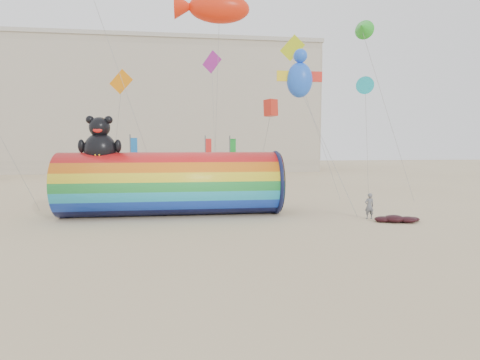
{
  "coord_description": "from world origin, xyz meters",
  "views": [
    {
      "loc": [
        -2.06,
        -18.75,
        4.34
      ],
      "look_at": [
        0.5,
        1.5,
        2.4
      ],
      "focal_mm": 28.0,
      "sensor_mm": 36.0,
      "label": 1
    }
  ],
  "objects": [
    {
      "name": "windsock_assembly",
      "position": [
        -3.35,
        4.52,
        2.03
      ],
      "size": [
        13.31,
        4.05,
        6.13
      ],
      "color": "red",
      "rests_on": "ground"
    },
    {
      "name": "flying_kites",
      "position": [
        0.95,
        5.23,
        11.89
      ],
      "size": [
        24.67,
        13.51,
        10.2
      ],
      "color": "blue",
      "rests_on": "ground"
    },
    {
      "name": "fabric_bundle",
      "position": [
        9.29,
        0.66,
        0.17
      ],
      "size": [
        2.62,
        1.35,
        0.41
      ],
      "color": "#360910",
      "rests_on": "ground"
    },
    {
      "name": "ground",
      "position": [
        0.0,
        0.0,
        0.0
      ],
      "size": [
        160.0,
        160.0,
        0.0
      ],
      "primitive_type": "plane",
      "color": "#CCB58C",
      "rests_on": "ground"
    },
    {
      "name": "festival_banners",
      "position": [
        -1.98,
        16.39,
        2.64
      ],
      "size": [
        9.52,
        3.72,
        5.2
      ],
      "color": "#59595E",
      "rests_on": "ground"
    },
    {
      "name": "hotel_building",
      "position": [
        -12.0,
        45.95,
        10.31
      ],
      "size": [
        60.4,
        15.4,
        20.6
      ],
      "color": "#B7AD99",
      "rests_on": "ground"
    },
    {
      "name": "kite_handler",
      "position": [
        8.15,
        1.72,
        0.76
      ],
      "size": [
        0.56,
        0.38,
        1.51
      ],
      "primitive_type": "imported",
      "rotation": [
        0.0,
        0.0,
        3.17
      ],
      "color": "slate",
      "rests_on": "ground"
    }
  ]
}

